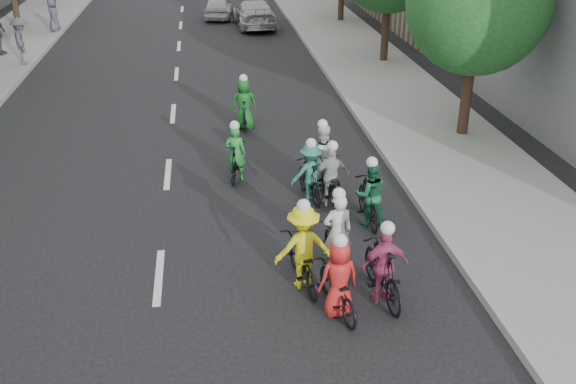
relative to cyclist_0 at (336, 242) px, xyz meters
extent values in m
plane|color=black|center=(-3.54, 0.07, -0.57)|extent=(120.00, 120.00, 0.00)
cube|color=gray|center=(4.46, 10.07, -0.50)|extent=(4.00, 80.00, 0.15)
cube|color=#999993|center=(2.51, 10.07, -0.48)|extent=(0.18, 80.00, 0.18)
cylinder|color=black|center=(-11.74, 24.07, 0.57)|extent=(0.32, 0.32, 2.27)
cylinder|color=black|center=(5.26, 6.67, 0.57)|extent=(0.32, 0.32, 2.27)
sphere|color=#194C20|center=(5.26, 6.67, 3.40)|extent=(4.00, 4.00, 4.00)
cylinder|color=black|center=(5.26, 15.67, 0.67)|extent=(0.32, 0.32, 2.48)
cylinder|color=black|center=(5.26, 24.67, 0.57)|extent=(0.32, 0.32, 2.27)
imported|color=black|center=(0.00, 0.04, -0.16)|extent=(0.70, 1.62, 0.82)
imported|color=silver|center=(0.00, -0.06, 0.25)|extent=(0.63, 0.45, 1.63)
sphere|color=silver|center=(0.00, -0.06, 1.08)|extent=(0.26, 0.26, 0.26)
imported|color=black|center=(1.10, 1.76, -0.04)|extent=(0.51, 1.77, 1.06)
imported|color=#166339|center=(1.10, 1.66, 0.18)|extent=(0.73, 0.57, 1.50)
sphere|color=silver|center=(1.10, 1.66, 0.95)|extent=(0.26, 0.26, 0.26)
imported|color=black|center=(-0.77, -0.49, -0.10)|extent=(0.87, 1.86, 0.94)
imported|color=yellow|center=(-0.77, -0.59, 0.28)|extent=(1.18, 0.78, 1.70)
sphere|color=silver|center=(-0.77, -0.59, 1.15)|extent=(0.26, 0.26, 0.26)
imported|color=black|center=(0.62, -1.18, -0.01)|extent=(0.70, 1.92, 1.13)
imported|color=#B84173|center=(0.62, -1.28, 0.19)|extent=(0.92, 0.45, 1.52)
sphere|color=silver|center=(0.62, -1.28, 0.97)|extent=(0.26, 0.26, 0.26)
imported|color=black|center=(-0.28, -1.45, -0.13)|extent=(0.88, 1.76, 0.88)
imported|color=red|center=(-0.28, -1.55, 0.17)|extent=(0.80, 0.59, 1.48)
sphere|color=silver|center=(-0.28, -1.55, 0.93)|extent=(0.26, 0.26, 0.26)
imported|color=black|center=(-1.74, 4.60, -0.09)|extent=(0.76, 1.66, 0.96)
imported|color=#268E36|center=(-1.74, 4.50, 0.16)|extent=(0.59, 0.45, 1.46)
sphere|color=silver|center=(-1.74, 4.50, 0.91)|extent=(0.26, 0.26, 0.26)
imported|color=black|center=(0.38, 3.83, -0.13)|extent=(0.72, 1.72, 0.88)
imported|color=white|center=(0.38, 3.73, 0.27)|extent=(0.86, 0.70, 1.67)
sphere|color=silver|center=(0.38, 3.73, 1.12)|extent=(0.26, 0.26, 0.26)
imported|color=black|center=(-0.02, 3.12, -0.07)|extent=(0.73, 1.71, 1.00)
imported|color=#287A68|center=(-0.02, 3.02, 0.16)|extent=(1.02, 0.69, 1.47)
sphere|color=silver|center=(-0.02, 3.02, 0.92)|extent=(0.26, 0.26, 0.26)
imported|color=black|center=(0.43, 2.83, -0.06)|extent=(0.74, 1.97, 1.02)
imported|color=silver|center=(0.43, 2.73, 0.18)|extent=(0.89, 0.39, 1.50)
sphere|color=silver|center=(0.43, 2.73, 0.95)|extent=(0.26, 0.26, 0.26)
imported|color=black|center=(-1.24, 8.43, -0.10)|extent=(0.52, 1.60, 0.95)
imported|color=#15621F|center=(-1.24, 8.33, 0.23)|extent=(0.80, 0.55, 1.60)
sphere|color=silver|center=(-1.24, 8.33, 1.05)|extent=(0.26, 0.26, 0.26)
imported|color=#ADAEB2|center=(0.42, 24.07, 0.13)|extent=(2.22, 4.95, 1.41)
imported|color=silver|center=(-1.40, 26.84, 0.05)|extent=(1.85, 3.79, 1.25)
imported|color=#4D4E5A|center=(-9.84, 16.96, 0.54)|extent=(1.01, 1.38, 1.92)
imported|color=#4E4F5B|center=(-9.84, 23.61, 0.40)|extent=(0.61, 0.86, 1.65)
camera|label=1|loc=(-2.42, -10.83, 6.44)|focal=40.00mm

